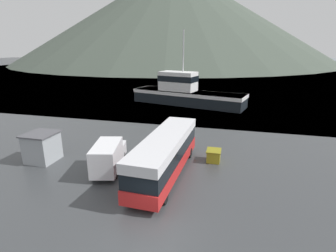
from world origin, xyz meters
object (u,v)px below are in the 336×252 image
object	(u,v)px
dock_kiosk	(42,147)
storage_bin	(214,156)
delivery_van	(109,155)
fishing_boat	(185,93)
tour_bus	(165,153)
small_boat	(169,95)

from	to	relation	value
dock_kiosk	storage_bin	bearing A→B (deg)	13.73
delivery_van	fishing_boat	world-z (taller)	fishing_boat
tour_bus	small_boat	world-z (taller)	tour_bus
tour_bus	dock_kiosk	world-z (taller)	tour_bus
tour_bus	small_boat	xyz separation A→B (m)	(-7.71, 32.43, -1.47)
storage_bin	tour_bus	bearing A→B (deg)	-135.27
delivery_van	fishing_boat	xyz separation A→B (m)	(1.33, 27.26, 0.74)
delivery_van	tour_bus	bearing A→B (deg)	-9.24
small_boat	storage_bin	bearing A→B (deg)	161.76
tour_bus	fishing_boat	bearing A→B (deg)	99.68
fishing_boat	small_boat	world-z (taller)	fishing_boat
tour_bus	dock_kiosk	distance (m)	11.32
fishing_boat	storage_bin	distance (m)	24.46
fishing_boat	small_boat	distance (m)	7.18
tour_bus	fishing_boat	world-z (taller)	fishing_boat
storage_bin	small_boat	distance (m)	31.03
storage_bin	delivery_van	bearing A→B (deg)	-155.04
storage_bin	dock_kiosk	size ratio (longest dim) A/B	0.54
delivery_van	fishing_boat	size ratio (longest dim) A/B	0.29
tour_bus	delivery_van	size ratio (longest dim) A/B	1.92
small_boat	dock_kiosk	bearing A→B (deg)	134.22
dock_kiosk	small_boat	bearing A→B (deg)	83.69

